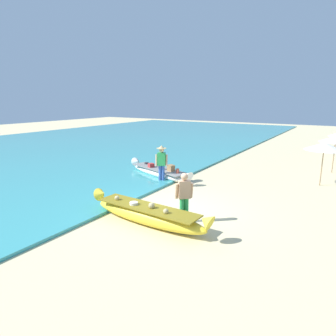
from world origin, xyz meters
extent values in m
plane|color=beige|center=(0.00, 0.00, 0.00)|extent=(80.00, 80.00, 0.00)
cube|color=teal|center=(-13.76, 8.00, 0.05)|extent=(24.00, 56.00, 0.10)
ellipsoid|color=yellow|center=(-0.15, -1.33, 0.27)|extent=(4.12, 0.96, 0.54)
cone|color=yellow|center=(1.84, -1.44, 0.59)|extent=(0.44, 0.47, 0.51)
cone|color=yellow|center=(-2.14, -1.22, 0.59)|extent=(0.44, 0.47, 0.51)
cube|color=olive|center=(-0.15, -1.33, 0.54)|extent=(3.47, 0.94, 0.04)
sphere|color=tan|center=(-1.34, -1.34, 0.61)|extent=(0.16, 0.16, 0.16)
cylinder|color=silver|center=(-0.61, -1.40, 0.59)|extent=(0.26, 0.26, 0.10)
sphere|color=tan|center=(0.03, -1.36, 0.63)|extent=(0.19, 0.19, 0.19)
sphere|color=tan|center=(0.62, -1.49, 0.61)|extent=(0.16, 0.16, 0.16)
ellipsoid|color=white|center=(-2.96, 3.58, 0.20)|extent=(4.08, 2.03, 0.40)
cone|color=white|center=(-1.10, 2.97, 0.45)|extent=(0.56, 0.60, 0.56)
cone|color=white|center=(-4.83, 4.19, 0.45)|extent=(0.56, 0.60, 0.56)
cube|color=gray|center=(-2.96, 3.58, 0.40)|extent=(3.48, 1.85, 0.04)
cylinder|color=#2D2D33|center=(-4.08, 4.07, 0.45)|extent=(0.22, 0.22, 0.10)
cube|color=#B73333|center=(-3.46, 3.59, 0.51)|extent=(0.33, 0.34, 0.21)
cylinder|color=#B74C38|center=(-2.73, 3.46, 0.52)|extent=(0.18, 0.18, 0.24)
cube|color=#9E754C|center=(-2.19, 3.41, 0.56)|extent=(0.39, 0.34, 0.31)
cylinder|color=#B74C38|center=(-1.72, 3.21, 0.52)|extent=(0.15, 0.15, 0.23)
cylinder|color=#3D5BA8|center=(-2.26, 2.84, 0.39)|extent=(0.14, 0.14, 0.79)
cylinder|color=#3D5BA8|center=(-2.38, 2.77, 0.39)|extent=(0.14, 0.14, 0.79)
cube|color=green|center=(-2.32, 2.80, 1.08)|extent=(0.42, 0.36, 0.59)
cylinder|color=tan|center=(-2.11, 2.89, 1.03)|extent=(0.17, 0.22, 0.54)
cylinder|color=tan|center=(-2.52, 2.68, 1.03)|extent=(0.17, 0.22, 0.54)
sphere|color=tan|center=(-2.32, 2.80, 1.50)|extent=(0.22, 0.22, 0.22)
cylinder|color=tan|center=(-2.32, 2.80, 1.58)|extent=(0.44, 0.44, 0.02)
cone|color=tan|center=(-2.32, 2.80, 1.65)|extent=(0.26, 0.26, 0.12)
cylinder|color=green|center=(0.68, -0.67, 0.39)|extent=(0.14, 0.14, 0.79)
cylinder|color=green|center=(0.79, -0.58, 0.39)|extent=(0.14, 0.14, 0.79)
cube|color=tan|center=(0.74, -0.62, 1.06)|extent=(0.42, 0.40, 0.55)
cylinder|color=tan|center=(0.55, -0.76, 1.01)|extent=(0.19, 0.20, 0.50)
cylinder|color=tan|center=(0.89, -0.46, 1.01)|extent=(0.19, 0.20, 0.50)
sphere|color=tan|center=(0.74, -0.62, 1.46)|extent=(0.22, 0.22, 0.22)
cylinder|color=#8E6B47|center=(3.90, 6.04, 0.95)|extent=(0.04, 0.04, 1.90)
cone|color=silver|center=(3.90, 6.04, 1.75)|extent=(1.60, 1.60, 0.32)
cylinder|color=#8E6B47|center=(4.19, 9.02, 0.95)|extent=(0.04, 0.04, 1.90)
cone|color=silver|center=(4.19, 9.02, 1.75)|extent=(1.60, 1.60, 0.32)
camera|label=1|loc=(4.85, -8.18, 3.72)|focal=31.72mm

